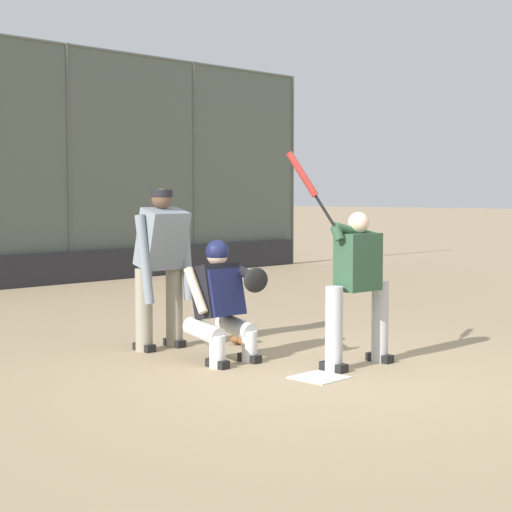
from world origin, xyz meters
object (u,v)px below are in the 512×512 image
(catcher_behind_plate, at_px, (222,299))
(fielding_glove_on_dirt, at_px, (243,339))
(batter_at_plate, at_px, (357,283))
(umpire_home, at_px, (162,263))

(catcher_behind_plate, relative_size, fielding_glove_on_dirt, 3.67)
(batter_at_plate, height_order, umpire_home, batter_at_plate)
(catcher_behind_plate, distance_m, fielding_glove_on_dirt, 1.19)
(umpire_home, bearing_deg, batter_at_plate, 112.50)
(batter_at_plate, bearing_deg, fielding_glove_on_dirt, -89.84)
(batter_at_plate, distance_m, umpire_home, 2.18)
(batter_at_plate, xyz_separation_m, fielding_glove_on_dirt, (-0.10, -1.66, -0.76))
(catcher_behind_plate, xyz_separation_m, fielding_glove_on_dirt, (-0.87, -0.59, -0.57))
(batter_at_plate, relative_size, umpire_home, 1.20)
(umpire_home, relative_size, fielding_glove_on_dirt, 5.22)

